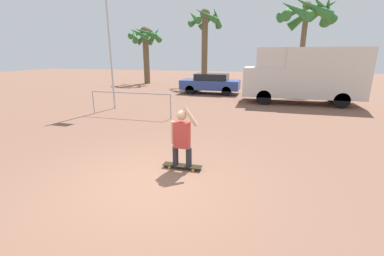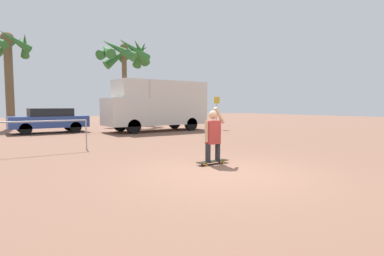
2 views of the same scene
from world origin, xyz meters
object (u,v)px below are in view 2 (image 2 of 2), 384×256
Objects in this scene: palm_tree_center_background at (8,55)px; street_sign at (217,108)px; parked_car_blue at (49,120)px; person_skateboarder at (213,133)px; skateboard at (213,162)px; palm_tree_near_van at (125,54)px; camper_van at (158,104)px.

street_sign is (11.14, -8.40, -3.55)m from palm_tree_center_background.
person_skateboarder is at bearing -81.57° from parked_car_blue.
palm_tree_center_background reaches higher than street_sign.
parked_car_blue is 0.63× the size of palm_tree_center_background.
skateboard is 0.76m from person_skateboarder.
palm_tree_near_van is (4.54, 16.78, 5.59)m from skateboard.
parked_car_blue is (-1.87, 12.63, -0.08)m from person_skateboarder.
camper_van is 0.91× the size of palm_tree_near_van.
palm_tree_near_van is 8.06m from palm_tree_center_background.
street_sign reaches higher than person_skateboarder.
parked_car_blue is at bearing -72.09° from palm_tree_center_background.
person_skateboarder is 10.98m from camper_van.
person_skateboarder reaches higher than skateboard.
person_skateboarder is 12.77m from parked_car_blue.
skateboard is 18.51m from palm_tree_center_background.
skateboard is 0.14× the size of palm_tree_near_van.
parked_car_blue is 0.60× the size of palm_tree_near_van.
camper_van is 0.96× the size of palm_tree_center_background.
palm_tree_near_van is (0.64, 6.55, 4.00)m from camper_van.
palm_tree_near_van reaches higher than person_skateboarder.
camper_van is 1.52× the size of parked_car_blue.
street_sign is at bearing -16.40° from camper_van.
person_skateboarder is (-0.00, 0.00, 0.76)m from skateboard.
camper_van reaches higher than person_skateboarder.
camper_van reaches higher than parked_car_blue.
person_skateboarder is 0.23× the size of camper_van.
skateboard is 0.45× the size of street_sign.
street_sign is (3.79, -1.12, -0.27)m from camper_van.
palm_tree_near_van reaches higher than street_sign.
palm_tree_center_background reaches higher than skateboard.
skateboard is 0.15× the size of camper_van.
palm_tree_near_van is at bearing 32.88° from parked_car_blue.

